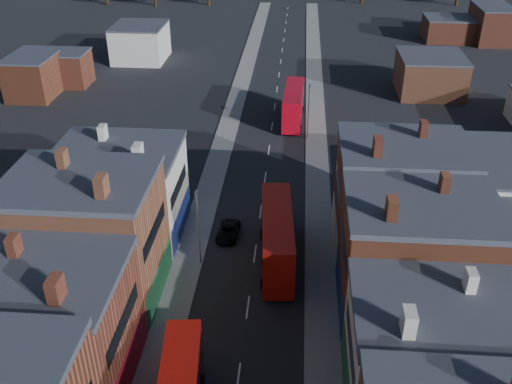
% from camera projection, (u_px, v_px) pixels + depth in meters
% --- Properties ---
extents(pavement_west, '(3.00, 200.00, 0.12)m').
position_uv_depth(pavement_west, '(216.00, 168.00, 73.18)').
color(pavement_west, gray).
rests_on(pavement_west, ground).
extents(pavement_east, '(3.00, 200.00, 0.12)m').
position_uv_depth(pavement_east, '(317.00, 172.00, 72.31)').
color(pavement_east, gray).
rests_on(pavement_east, ground).
extents(lamp_post_2, '(0.25, 0.70, 8.12)m').
position_uv_depth(lamp_post_2, '(198.00, 223.00, 53.51)').
color(lamp_post_2, slate).
rests_on(lamp_post_2, ground).
extents(lamp_post_3, '(0.25, 0.70, 8.12)m').
position_uv_depth(lamp_post_3, '(309.00, 108.00, 78.70)').
color(lamp_post_3, slate).
rests_on(lamp_post_3, ground).
extents(bus_1, '(3.85, 12.70, 5.41)m').
position_uv_depth(bus_1, '(277.00, 237.00, 54.63)').
color(bus_1, red).
rests_on(bus_1, ground).
extents(bus_2, '(3.31, 11.85, 5.08)m').
position_uv_depth(bus_2, '(293.00, 104.00, 85.12)').
color(bus_2, '#B80817').
rests_on(bus_2, ground).
extents(car_2, '(2.35, 4.60, 1.24)m').
position_uv_depth(car_2, '(228.00, 231.00, 59.63)').
color(car_2, black).
rests_on(car_2, ground).
extents(car_3, '(2.09, 4.07, 1.13)m').
position_uv_depth(car_3, '(291.00, 127.00, 83.36)').
color(car_3, silver).
rests_on(car_3, ground).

